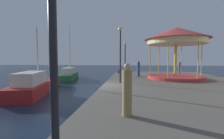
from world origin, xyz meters
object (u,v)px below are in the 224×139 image
sailboat_red (35,85)px  lamp_post_far_end (125,52)px  sailboat_green (69,75)px  person_far_corner (180,68)px  lamp_post_mid_promenade (120,45)px  person_by_the_water (127,91)px  person_near_carousel (138,69)px  bollard_center (119,72)px  carousel (176,41)px

sailboat_red → lamp_post_far_end: sailboat_red is taller
sailboat_green → person_far_corner: 14.96m
lamp_post_mid_promenade → person_far_corner: size_ratio=2.54×
lamp_post_far_end → person_by_the_water: bearing=-88.1°
person_by_the_water → person_far_corner: person_by_the_water is taller
lamp_post_far_end → person_near_carousel: 2.49m
sailboat_green → person_near_carousel: 9.89m
person_far_corner → lamp_post_far_end: bearing=-162.8°
sailboat_green → person_near_carousel: bearing=-14.7°
lamp_post_mid_promenade → person_near_carousel: lamp_post_mid_promenade is taller
sailboat_green → person_by_the_water: sailboat_green is taller
lamp_post_mid_promenade → person_far_corner: 10.79m
bollard_center → lamp_post_far_end: bearing=-73.0°
lamp_post_mid_promenade → bollard_center: bearing=94.9°
person_near_carousel → carousel: bearing=-25.2°
sailboat_red → person_far_corner: sailboat_red is taller
sailboat_red → person_by_the_water: (7.56, -6.37, 0.99)m
sailboat_red → person_near_carousel: 10.90m
lamp_post_mid_promenade → person_near_carousel: size_ratio=2.47×
lamp_post_mid_promenade → bollard_center: lamp_post_mid_promenade is taller
person_by_the_water → person_near_carousel: bearing=84.9°
sailboat_red → person_near_carousel: sailboat_red is taller
lamp_post_mid_promenade → person_by_the_water: bearing=-84.9°
person_by_the_water → person_far_corner: size_ratio=1.01×
lamp_post_far_end → person_by_the_water: lamp_post_far_end is taller
carousel → sailboat_red: bearing=-158.9°
lamp_post_mid_promenade → person_by_the_water: (0.69, -7.71, -2.30)m
carousel → lamp_post_far_end: carousel is taller
sailboat_red → person_far_corner: (14.12, 8.99, 0.99)m
sailboat_green → lamp_post_far_end: bearing=-15.2°
carousel → lamp_post_mid_promenade: carousel is taller
lamp_post_mid_promenade → sailboat_green: bearing=135.2°
lamp_post_mid_promenade → person_by_the_water: 8.08m
carousel → person_by_the_water: size_ratio=3.41×
lamp_post_far_end → person_far_corner: bearing=17.2°
lamp_post_mid_promenade → person_near_carousel: (1.83, 5.15, -2.28)m
carousel → person_far_corner: 5.47m
sailboat_green → carousel: size_ratio=1.19×
bollard_center → person_far_corner: person_far_corner is taller
lamp_post_mid_promenade → bollard_center: size_ratio=11.78×
lamp_post_far_end → person_by_the_water: (0.43, -13.20, -1.93)m
lamp_post_mid_promenade → person_by_the_water: lamp_post_mid_promenade is taller
sailboat_red → person_far_corner: size_ratio=4.05×
sailboat_red → lamp_post_mid_promenade: 7.74m
person_near_carousel → person_far_corner: bearing=24.8°
sailboat_green → sailboat_red: 9.01m
bollard_center → person_by_the_water: person_by_the_water is taller
bollard_center → person_by_the_water: bearing=-85.0°
lamp_post_far_end → person_far_corner: (6.99, 2.16, -1.93)m
sailboat_green → bollard_center: 7.03m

